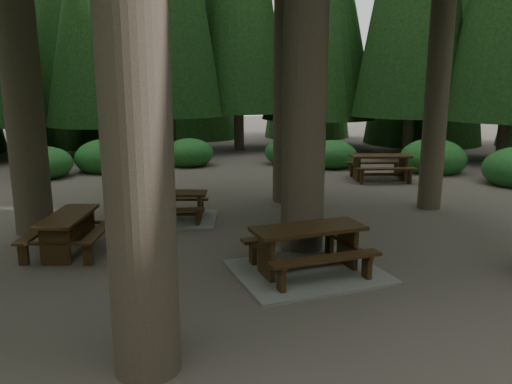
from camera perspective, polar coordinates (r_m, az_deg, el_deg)
name	(u,v)px	position (r m, az deg, el deg)	size (l,w,h in m)	color
ground	(269,257)	(9.62, 1.46, -7.44)	(80.00, 80.00, 0.00)	#49433C
picnic_table_a	(308,257)	(8.78, 5.94, -7.41)	(2.53, 2.11, 0.84)	gray
picnic_table_b	(69,227)	(10.38, -20.62, -3.81)	(1.97, 2.17, 0.77)	#352010
picnic_table_c	(173,211)	(12.21, -9.46, -2.19)	(2.55, 2.34, 0.70)	gray
picnic_table_d	(380,163)	(17.60, 14.00, 3.18)	(2.41, 2.16, 0.87)	#352010
shrub_ring	(286,223)	(10.42, 3.42, -3.58)	(23.86, 24.64, 1.49)	#1F591E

